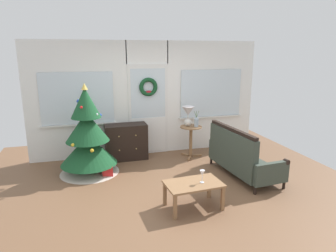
{
  "coord_description": "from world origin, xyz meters",
  "views": [
    {
      "loc": [
        -1.36,
        -4.55,
        2.31
      ],
      "look_at": [
        0.05,
        0.55,
        1.0
      ],
      "focal_mm": 32.2,
      "sensor_mm": 36.0,
      "label": 1
    }
  ],
  "objects": [
    {
      "name": "flower_vase",
      "position": [
        0.94,
        1.45,
        0.83
      ],
      "size": [
        0.11,
        0.1,
        0.35
      ],
      "color": "#99ADBC",
      "rests_on": "side_table"
    },
    {
      "name": "wine_glass",
      "position": [
        0.25,
        -0.66,
        0.54
      ],
      "size": [
        0.08,
        0.08,
        0.2
      ],
      "color": "silver",
      "rests_on": "coffee_table"
    },
    {
      "name": "dresser_cabinet",
      "position": [
        -0.56,
        1.79,
        0.39
      ],
      "size": [
        0.9,
        0.45,
        0.78
      ],
      "color": "black",
      "rests_on": "ground"
    },
    {
      "name": "coffee_table",
      "position": [
        0.12,
        -0.64,
        0.34
      ],
      "size": [
        0.87,
        0.58,
        0.4
      ],
      "color": "#8E6642",
      "rests_on": "ground"
    },
    {
      "name": "table_lamp",
      "position": [
        0.78,
        1.55,
        1.0
      ],
      "size": [
        0.28,
        0.28,
        0.44
      ],
      "color": "silver",
      "rests_on": "side_table"
    },
    {
      "name": "back_wall_with_door",
      "position": [
        0.0,
        2.08,
        1.28
      ],
      "size": [
        5.2,
        0.19,
        2.55
      ],
      "color": "white",
      "rests_on": "ground"
    },
    {
      "name": "ground_plane",
      "position": [
        0.0,
        0.0,
        0.0
      ],
      "size": [
        6.76,
        6.76,
        0.0
      ],
      "primitive_type": "plane",
      "color": "brown"
    },
    {
      "name": "settee_sofa",
      "position": [
        1.38,
        0.26,
        0.38
      ],
      "size": [
        0.84,
        1.68,
        0.96
      ],
      "color": "black",
      "rests_on": "ground"
    },
    {
      "name": "side_table",
      "position": [
        0.84,
        1.51,
        0.5
      ],
      "size": [
        0.5,
        0.48,
        0.71
      ],
      "color": "#8E6642",
      "rests_on": "ground"
    },
    {
      "name": "christmas_tree",
      "position": [
        -1.37,
        1.2,
        0.68
      ],
      "size": [
        1.14,
        1.14,
        1.75
      ],
      "color": "#4C331E",
      "rests_on": "ground"
    },
    {
      "name": "gift_box",
      "position": [
        -1.05,
        0.94,
        0.1
      ],
      "size": [
        0.2,
        0.18,
        0.2
      ],
      "primitive_type": "cube",
      "color": "red",
      "rests_on": "ground"
    }
  ]
}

